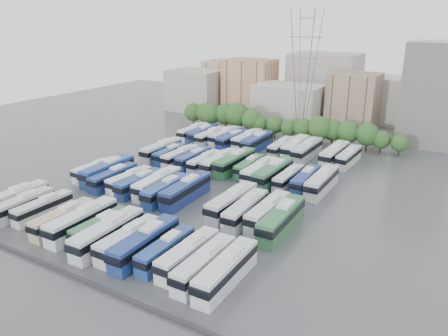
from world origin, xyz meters
The scene contains 56 objects.
ground centered at (0.00, 0.00, 0.00)m, with size 220.00×220.00×0.00m, color #424447.
parapet centered at (0.00, -33.00, 0.25)m, with size 56.00×0.50×0.50m, color #2D2D30.
tree_line centered at (-3.31, 42.08, 4.42)m, with size 64.27×7.88×8.74m.
city_buildings centered at (-7.46, 71.86, 7.87)m, with size 102.00×35.00×20.00m.
apartment_tower centered at (34.00, 58.00, 13.00)m, with size 14.00×14.00×26.00m, color silver.
electricity_pylon centered at (2.00, 50.00, 18.66)m, with size 9.00×6.91×33.83m.
bus_r0_s0 centered at (-21.45, -23.95, 1.98)m, with size 3.11×12.93×4.04m.
bus_r0_s1 centered at (-18.29, -24.59, 1.82)m, with size 2.79×11.86×3.71m.
bus_r0_s2 centered at (-14.89, -23.03, 1.68)m, with size 2.48×10.91×3.42m.
bus_r0_s4 centered at (-8.40, -24.27, 1.79)m, with size 2.95×11.73×3.65m.
bus_r0_s5 centered at (-4.88, -23.58, 2.01)m, with size 3.14×13.09×4.09m.
bus_r0_s6 centered at (-1.43, -23.01, 1.67)m, with size 2.49×10.84×3.39m.
bus_r0_s7 centered at (1.63, -24.55, 2.05)m, with size 3.39×13.38×4.17m.
bus_r0_s8 centered at (5.12, -24.06, 1.82)m, with size 2.65×11.82×3.70m.
bus_r0_s9 centered at (8.12, -23.87, 2.02)m, with size 3.32×13.18×4.11m.
bus_r0_s10 centered at (11.43, -23.46, 1.70)m, with size 2.62×11.10×3.47m.
bus_r0_s11 centered at (14.89, -23.00, 1.82)m, with size 2.69×11.84×3.71m.
bus_r0_s12 centered at (18.15, -23.95, 1.87)m, with size 2.76×12.19×3.82m.
bus_r0_s13 centered at (21.38, -23.87, 1.96)m, with size 3.14×12.83×4.00m.
bus_r1_s0 centered at (-21.51, -4.97, 1.68)m, with size 2.91×11.03×3.43m.
bus_r1_s1 centered at (-18.09, -4.96, 2.06)m, with size 3.21×13.45×4.20m.
bus_r1_s2 centered at (-14.93, -6.59, 1.81)m, with size 2.74×11.77×3.68m.
bus_r1_s3 centered at (-11.50, -5.72, 1.67)m, with size 2.89×10.96×3.41m.
bus_r1_s4 centered at (-8.30, -6.39, 1.78)m, with size 2.87×11.62×3.62m.
bus_r1_s5 centered at (-5.11, -4.96, 1.94)m, with size 3.33×12.71×3.95m.
bus_r1_s6 centered at (-1.73, -6.66, 1.85)m, with size 3.01×12.12×3.78m.
bus_r1_s7 centered at (1.73, -5.27, 2.03)m, with size 3.32×13.28×4.14m.
bus_r1_s10 centered at (11.54, -5.50, 2.03)m, with size 3.21×13.26×4.14m.
bus_r1_s11 centered at (14.90, -6.78, 1.92)m, with size 3.19×12.57×3.92m.
bus_r1_s12 centered at (18.36, -5.55, 1.92)m, with size 2.72×12.46×3.91m.
bus_r1_s13 centered at (21.52, -7.29, 2.10)m, with size 3.36×13.71×4.28m.
bus_r2_s1 centered at (-18.06, 12.44, 1.98)m, with size 2.82×12.85×4.03m.
bus_r2_s2 centered at (-15.00, 11.69, 1.67)m, with size 2.68×10.92×3.41m.
bus_r2_s3 centered at (-11.56, 11.22, 1.78)m, with size 2.85×11.61×3.62m.
bus_r2_s4 centered at (-8.21, 11.59, 1.73)m, with size 2.57×11.23×3.52m.
bus_r2_s5 centered at (-4.97, 11.01, 1.68)m, with size 2.57×10.96×3.43m.
bus_r2_s6 centered at (-1.65, 12.02, 1.91)m, with size 2.72×12.38×3.88m.
bus_r2_s7 centered at (1.44, 13.09, 2.08)m, with size 3.36×13.62×4.25m.
bus_r2_s8 centered at (4.95, 13.35, 1.69)m, with size 2.77×11.05×3.44m.
bus_r2_s9 centered at (8.28, 11.43, 1.87)m, with size 2.81×12.17×3.81m.
bus_r2_s10 centered at (11.60, 10.95, 2.11)m, with size 3.22×13.74×4.29m.
bus_r2_s11 centered at (14.85, 11.22, 1.68)m, with size 2.51×10.93×3.42m.
bus_r2_s12 centered at (18.20, 11.80, 1.80)m, with size 2.93×11.74×3.66m.
bus_r2_s13 centered at (21.44, 11.84, 2.00)m, with size 2.93×13.01×4.08m.
bus_r3_s0 centered at (-21.42, 30.41, 1.83)m, with size 2.70×11.93×3.74m.
bus_r3_s1 centered at (-18.10, 29.92, 1.88)m, with size 3.25×12.33×3.83m.
bus_r3_s2 centered at (-14.79, 28.94, 1.86)m, with size 2.64×12.10×3.79m.
bus_r3_s3 centered at (-11.59, 30.72, 1.92)m, with size 3.06×12.51×3.90m.
bus_r3_s4 centered at (-8.31, 29.20, 1.88)m, with size 3.23×12.30×3.82m.
bus_r3_s5 centered at (-4.94, 30.97, 1.94)m, with size 2.94×12.63×3.95m.
bus_r3_s6 centered at (-1.58, 29.79, 2.01)m, with size 2.94×13.08×4.10m.
bus_r3_s8 centered at (5.00, 29.82, 1.76)m, with size 2.70×11.49×3.59m.
bus_r3_s9 centered at (8.33, 30.74, 2.03)m, with size 3.36×13.28×4.14m.
bus_r3_s10 centered at (11.65, 29.75, 2.06)m, with size 3.06×13.43×4.21m.
bus_r3_s12 centered at (18.09, 30.21, 2.03)m, with size 3.25×13.27×4.14m.
bus_r3_s13 centered at (21.30, 30.45, 1.79)m, with size 2.94×11.71×3.65m.
Camera 1 is at (45.50, -64.53, 32.29)m, focal length 35.00 mm.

